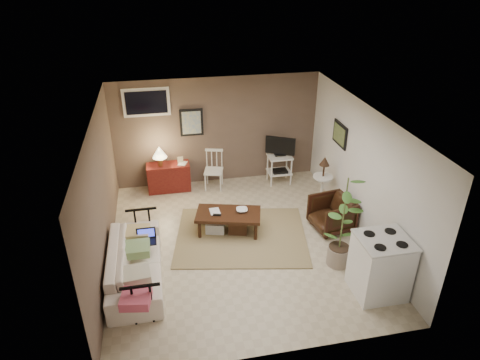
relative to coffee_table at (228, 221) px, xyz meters
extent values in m
plane|color=#C1B293|center=(0.14, -0.36, -0.25)|extent=(5.00, 5.00, 0.00)
cube|color=black|center=(-0.41, 2.12, 1.20)|extent=(0.50, 0.03, 0.60)
cube|color=black|center=(2.36, 0.69, 1.27)|extent=(0.03, 0.60, 0.45)
cube|color=silver|center=(-1.31, 2.12, 1.70)|extent=(0.96, 0.03, 0.60)
cube|color=#998759|center=(0.21, -0.19, -0.24)|extent=(2.68, 2.30, 0.02)
cube|color=#35180E|center=(0.01, 0.00, 0.14)|extent=(1.30, 0.89, 0.06)
cylinder|color=#35180E|center=(-0.54, -0.09, -0.06)|extent=(0.06, 0.06, 0.37)
cylinder|color=#35180E|center=(0.45, -0.35, -0.06)|extent=(0.06, 0.06, 0.37)
cylinder|color=#35180E|center=(-0.43, 0.35, -0.06)|extent=(0.06, 0.06, 0.37)
cylinder|color=#35180E|center=(0.56, 0.09, -0.06)|extent=(0.06, 0.06, 0.37)
cube|color=black|center=(-0.21, -0.05, 0.19)|extent=(0.16, 0.08, 0.02)
cube|color=#472719|center=(0.18, -0.05, -0.11)|extent=(0.41, 0.37, 0.26)
cube|color=silver|center=(-0.23, 0.06, -0.13)|extent=(0.41, 0.37, 0.22)
imported|color=white|center=(-1.66, -0.98, 0.15)|extent=(0.60, 2.05, 0.80)
cube|color=black|center=(-1.47, -0.68, 0.21)|extent=(0.32, 0.22, 0.02)
cube|color=black|center=(-1.47, -0.57, 0.32)|extent=(0.32, 0.02, 0.20)
cube|color=blue|center=(-1.47, -0.58, 0.32)|extent=(0.27, 0.00, 0.16)
cube|color=maroon|center=(-0.99, 1.88, 0.06)|extent=(0.92, 0.41, 0.61)
cylinder|color=#A37A3E|center=(-1.15, 1.84, 0.47)|extent=(0.10, 0.10, 0.20)
cone|color=beige|center=(-1.15, 1.84, 0.69)|extent=(0.31, 0.31, 0.25)
cube|color=tan|center=(-0.72, 1.90, 0.44)|extent=(0.12, 0.02, 0.15)
cube|color=silver|center=(-0.01, 1.78, 0.16)|extent=(0.48, 0.48, 0.04)
cylinder|color=silver|center=(-0.22, 1.66, -0.05)|extent=(0.03, 0.03, 0.39)
cylinder|color=silver|center=(0.10, 1.57, -0.05)|extent=(0.03, 0.03, 0.39)
cylinder|color=silver|center=(-0.13, 1.98, -0.05)|extent=(0.03, 0.03, 0.39)
cylinder|color=silver|center=(0.19, 1.90, -0.05)|extent=(0.03, 0.03, 0.39)
cube|color=silver|center=(0.03, 1.95, 0.59)|extent=(0.39, 0.14, 0.06)
cube|color=silver|center=(1.48, 1.75, 0.39)|extent=(0.52, 0.42, 0.04)
cube|color=silver|center=(1.48, 1.75, 0.02)|extent=(0.52, 0.42, 0.03)
cylinder|color=silver|center=(1.25, 1.57, 0.08)|extent=(0.03, 0.03, 0.66)
cylinder|color=silver|center=(1.71, 1.57, 0.08)|extent=(0.03, 0.03, 0.66)
cylinder|color=silver|center=(1.25, 1.93, 0.08)|extent=(0.03, 0.03, 0.66)
cylinder|color=silver|center=(1.71, 1.93, 0.08)|extent=(0.03, 0.03, 0.66)
cube|color=black|center=(1.48, 1.75, 0.44)|extent=(0.24, 0.13, 0.03)
cube|color=black|center=(1.48, 1.75, 0.66)|extent=(0.60, 0.36, 0.40)
cube|color=#E97A5A|center=(1.48, 1.75, 0.66)|extent=(0.50, 0.28, 0.32)
cube|color=black|center=(1.48, 1.70, 0.03)|extent=(0.33, 0.24, 0.09)
cylinder|color=silver|center=(2.08, 0.64, -0.23)|extent=(0.28, 0.28, 0.03)
cylinder|color=silver|center=(2.08, 0.64, 0.07)|extent=(0.06, 0.06, 0.61)
cylinder|color=silver|center=(2.08, 0.64, 0.39)|extent=(0.40, 0.40, 0.03)
cylinder|color=black|center=(2.08, 0.64, 0.54)|extent=(0.04, 0.04, 0.26)
cone|color=#311F14|center=(2.08, 0.64, 0.74)|extent=(0.20, 0.20, 0.18)
imported|color=black|center=(1.93, -0.26, 0.11)|extent=(0.75, 0.79, 0.71)
cylinder|color=gray|center=(1.66, -1.27, -0.08)|extent=(0.37, 0.37, 0.33)
cylinder|color=#4C602D|center=(1.66, -1.27, 0.74)|extent=(0.02, 0.02, 1.30)
cube|color=white|center=(1.98, -2.02, 0.23)|extent=(0.74, 0.69, 0.95)
cube|color=silver|center=(1.98, -2.02, 0.72)|extent=(0.76, 0.71, 0.03)
cylinder|color=black|center=(1.81, -2.19, 0.74)|extent=(0.17, 0.17, 0.01)
cylinder|color=black|center=(2.15, -2.19, 0.74)|extent=(0.17, 0.17, 0.01)
cylinder|color=black|center=(1.81, -1.85, 0.74)|extent=(0.17, 0.17, 0.01)
cylinder|color=black|center=(2.15, -1.85, 0.74)|extent=(0.17, 0.17, 0.01)
imported|color=#35180E|center=(0.27, 0.01, 0.28)|extent=(0.21, 0.07, 0.21)
imported|color=#35180E|center=(-0.32, 0.08, 0.30)|extent=(0.18, 0.03, 0.25)
imported|color=#35180E|center=(-0.76, 1.87, 0.48)|extent=(0.16, 0.08, 0.22)
camera|label=1|loc=(-1.08, -6.58, 4.39)|focal=32.00mm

